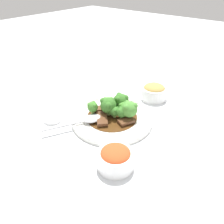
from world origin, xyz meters
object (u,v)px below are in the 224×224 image
(beef_strip_0, at_px, (110,105))
(serving_spoon, at_px, (89,119))
(main_plate, at_px, (112,118))
(side_bowl_appetizer, at_px, (154,91))
(broccoli_floret_2, at_px, (124,107))
(side_bowl_kimchi, at_px, (115,158))
(broccoli_floret_4, at_px, (108,103))
(beef_strip_1, at_px, (126,121))
(broccoli_floret_7, at_px, (115,111))
(sauce_dish, at_px, (53,119))
(broccoli_floret_5, at_px, (93,107))
(broccoli_floret_3, at_px, (122,112))
(beef_strip_3, at_px, (100,109))
(broccoli_floret_6, at_px, (129,109))
(broccoli_floret_1, at_px, (107,106))
(broccoli_floret_0, at_px, (121,101))
(beef_strip_2, at_px, (102,119))

(beef_strip_0, distance_m, serving_spoon, 0.11)
(main_plate, bearing_deg, beef_strip_0, -133.79)
(side_bowl_appetizer, bearing_deg, broccoli_floret_2, -1.68)
(side_bowl_kimchi, bearing_deg, main_plate, -138.27)
(beef_strip_0, xyz_separation_m, broccoli_floret_4, (0.02, 0.01, 0.03))
(beef_strip_1, bearing_deg, broccoli_floret_7, -94.18)
(beef_strip_0, bearing_deg, beef_strip_1, 66.81)
(serving_spoon, bearing_deg, sauce_dish, -64.37)
(broccoli_floret_5, height_order, serving_spoon, broccoli_floret_5)
(broccoli_floret_2, distance_m, broccoli_floret_3, 0.03)
(broccoli_floret_3, relative_size, broccoli_floret_4, 0.81)
(broccoli_floret_5, relative_size, broccoli_floret_7, 1.21)
(broccoli_floret_5, relative_size, serving_spoon, 0.25)
(broccoli_floret_5, distance_m, side_bowl_kimchi, 0.23)
(beef_strip_3, height_order, serving_spoon, serving_spoon)
(broccoli_floret_6, distance_m, side_bowl_appetizer, 0.20)
(broccoli_floret_2, distance_m, side_bowl_appetizer, 0.19)
(broccoli_floret_1, bearing_deg, beef_strip_0, -149.60)
(broccoli_floret_1, relative_size, broccoli_floret_3, 1.49)
(main_plate, xyz_separation_m, broccoli_floret_7, (-0.00, 0.01, 0.03))
(broccoli_floret_0, relative_size, broccoli_floret_5, 1.22)
(beef_strip_3, height_order, side_bowl_appetizer, side_bowl_appetizer)
(broccoli_floret_1, xyz_separation_m, broccoli_floret_3, (-0.01, 0.05, -0.01))
(beef_strip_3, xyz_separation_m, broccoli_floret_4, (-0.02, 0.02, 0.03))
(main_plate, bearing_deg, broccoli_floret_4, -118.97)
(broccoli_floret_3, xyz_separation_m, side_bowl_kimchi, (0.16, 0.10, -0.01))
(main_plate, distance_m, beef_strip_0, 0.06)
(beef_strip_3, distance_m, broccoli_floret_7, 0.07)
(sauce_dish, bearing_deg, beef_strip_3, 140.61)
(main_plate, bearing_deg, sauce_dish, -50.67)
(broccoli_floret_7, distance_m, serving_spoon, 0.09)
(broccoli_floret_3, distance_m, broccoli_floret_7, 0.02)
(broccoli_floret_3, xyz_separation_m, broccoli_floret_6, (-0.02, 0.02, 0.01))
(broccoli_floret_4, distance_m, broccoli_floret_7, 0.05)
(beef_strip_1, distance_m, beef_strip_3, 0.11)
(broccoli_floret_4, xyz_separation_m, broccoli_floret_6, (-0.01, 0.08, 0.00))
(beef_strip_1, relative_size, beef_strip_2, 0.77)
(beef_strip_1, bearing_deg, broccoli_floret_2, -136.06)
(beef_strip_2, distance_m, broccoli_floret_4, 0.07)
(broccoli_floret_2, bearing_deg, side_bowl_appetizer, 178.32)
(broccoli_floret_7, bearing_deg, side_bowl_appetizer, 174.99)
(beef_strip_3, xyz_separation_m, broccoli_floret_0, (-0.06, 0.05, 0.03))
(beef_strip_1, relative_size, side_bowl_appetizer, 0.57)
(main_plate, height_order, broccoli_floret_7, broccoli_floret_7)
(broccoli_floret_1, bearing_deg, side_bowl_kimchi, 45.68)
(beef_strip_0, bearing_deg, beef_strip_2, 21.89)
(side_bowl_appetizer, xyz_separation_m, sauce_dish, (0.36, -0.19, -0.02))
(main_plate, distance_m, broccoli_floret_2, 0.06)
(beef_strip_3, height_order, broccoli_floret_2, broccoli_floret_2)
(broccoli_floret_0, height_order, sauce_dish, broccoli_floret_0)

